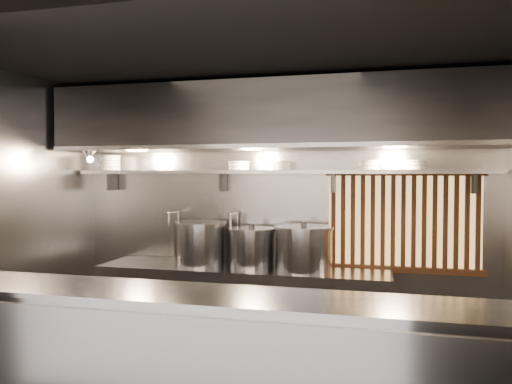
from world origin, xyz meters
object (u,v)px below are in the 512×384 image
at_px(heat_lamp, 89,154).
at_px(stock_pot_mid, 252,247).
at_px(pendant_bulb, 263,164).
at_px(stock_pot_right, 304,248).
at_px(stock_pot_left, 200,243).

bearing_deg(heat_lamp, stock_pot_mid, 10.67).
relative_size(pendant_bulb, stock_pot_right, 0.25).
distance_m(stock_pot_left, stock_pot_mid, 0.56).
height_order(pendant_bulb, stock_pot_left, pendant_bulb).
distance_m(pendant_bulb, stock_pot_right, 0.95).
bearing_deg(heat_lamp, pendant_bulb, 11.00).
distance_m(stock_pot_mid, stock_pot_right, 0.56).
bearing_deg(stock_pot_mid, stock_pot_right, -6.19).
relative_size(heat_lamp, stock_pot_right, 0.46).
bearing_deg(heat_lamp, stock_pot_right, 6.55).
xyz_separation_m(pendant_bulb, stock_pot_left, (-0.68, -0.06, -0.83)).
xyz_separation_m(stock_pot_left, stock_pot_right, (1.12, -0.04, -0.01)).
height_order(pendant_bulb, stock_pot_right, pendant_bulb).
bearing_deg(stock_pot_left, pendant_bulb, 4.68).
bearing_deg(pendant_bulb, stock_pot_left, -175.32).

